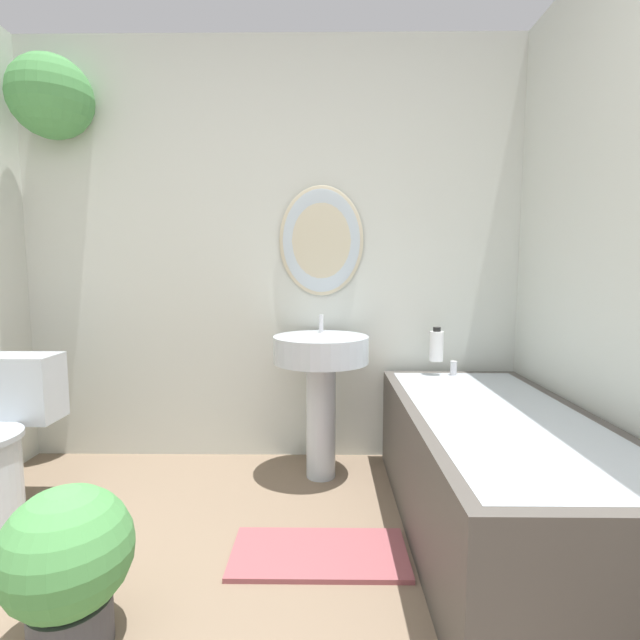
% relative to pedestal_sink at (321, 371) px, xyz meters
% --- Properties ---
extents(wall_back, '(2.96, 0.43, 2.40)m').
position_rel_pedestal_sink_xyz_m(wall_back, '(-0.47, 0.29, 0.76)').
color(wall_back, silver).
rests_on(wall_back, ground_plane).
extents(pedestal_sink, '(0.50, 0.50, 0.86)m').
position_rel_pedestal_sink_xyz_m(pedestal_sink, '(0.00, 0.00, 0.00)').
color(pedestal_sink, silver).
rests_on(pedestal_sink, ground_plane).
extents(bathtub, '(0.75, 1.59, 0.60)m').
position_rel_pedestal_sink_xyz_m(bathtub, '(0.73, -0.56, -0.30)').
color(bathtub, '#4C4742').
rests_on(bathtub, ground_plane).
extents(shampoo_bottle, '(0.08, 0.08, 0.19)m').
position_rel_pedestal_sink_xyz_m(shampoo_bottle, '(0.64, 0.15, 0.11)').
color(shampoo_bottle, white).
rests_on(shampoo_bottle, bathtub).
extents(potted_plant, '(0.37, 0.37, 0.48)m').
position_rel_pedestal_sink_xyz_m(potted_plant, '(-0.72, -1.14, -0.31)').
color(potted_plant, '#47474C').
rests_on(potted_plant, ground_plane).
extents(bath_mat, '(0.68, 0.33, 0.02)m').
position_rel_pedestal_sink_xyz_m(bath_mat, '(0.00, -0.70, -0.57)').
color(bath_mat, '#934C51').
rests_on(bath_mat, ground_plane).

